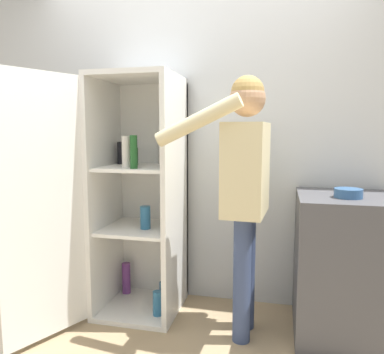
# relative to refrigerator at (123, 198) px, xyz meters

# --- Properties ---
(wall_back) EXTENTS (7.00, 0.06, 2.55)m
(wall_back) POSITION_rel_refrigerator_xyz_m (0.47, 0.42, 0.41)
(wall_back) COLOR silver
(wall_back) RESTS_ON ground_plane
(refrigerator) EXTENTS (0.87, 1.12, 1.74)m
(refrigerator) POSITION_rel_refrigerator_xyz_m (0.00, 0.00, 0.00)
(refrigerator) COLOR white
(refrigerator) RESTS_ON ground_plane
(person) EXTENTS (0.67, 0.59, 1.68)m
(person) POSITION_rel_refrigerator_xyz_m (0.88, -0.10, 0.20)
(person) COLOR #384770
(person) RESTS_ON ground_plane
(counter) EXTENTS (0.62, 0.64, 0.93)m
(counter) POSITION_rel_refrigerator_xyz_m (1.53, 0.05, -0.40)
(counter) COLOR #4C4C51
(counter) RESTS_ON ground_plane
(bowl) EXTENTS (0.17, 0.17, 0.06)m
(bowl) POSITION_rel_refrigerator_xyz_m (1.51, -0.03, 0.10)
(bowl) COLOR #335B8E
(bowl) RESTS_ON counter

